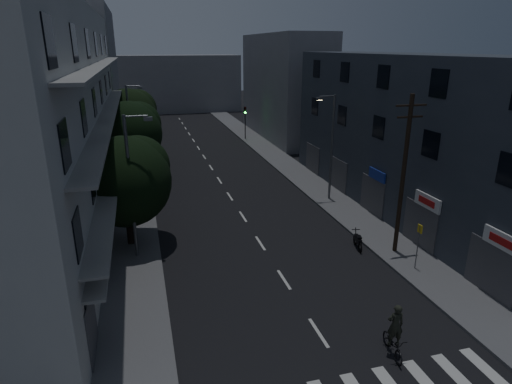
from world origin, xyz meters
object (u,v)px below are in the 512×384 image
bus_stop_sign (419,239)px  motorcycle (358,241)px  cyclist (394,338)px  utility_pole (403,173)px

bus_stop_sign → motorcycle: (-1.66, 3.30, -1.46)m
motorcycle → cyclist: size_ratio=0.76×
bus_stop_sign → cyclist: size_ratio=1.12×
utility_pole → cyclist: bearing=-123.0°
bus_stop_sign → cyclist: (-4.85, -5.54, -1.13)m
utility_pole → motorcycle: (-1.79, 1.15, -4.43)m
cyclist → bus_stop_sign: bearing=57.7°
motorcycle → cyclist: bearing=-97.3°
bus_stop_sign → motorcycle: 3.97m
utility_pole → bus_stop_sign: (-0.13, -2.15, -2.98)m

